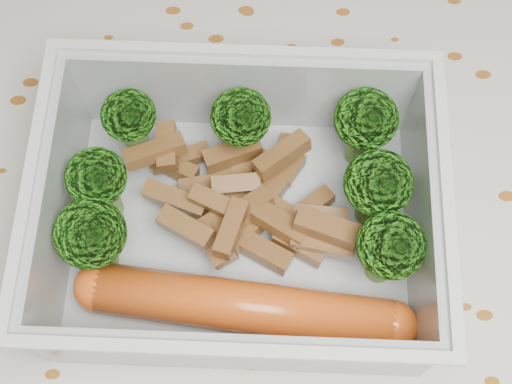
{
  "coord_description": "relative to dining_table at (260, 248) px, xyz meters",
  "views": [
    {
      "loc": [
        -0.01,
        -0.15,
        1.13
      ],
      "look_at": [
        -0.0,
        -0.01,
        0.78
      ],
      "focal_mm": 50.0,
      "sensor_mm": 36.0,
      "label": 1
    }
  ],
  "objects": [
    {
      "name": "dining_table",
      "position": [
        0.0,
        0.0,
        0.0
      ],
      "size": [
        1.4,
        0.9,
        0.75
      ],
      "color": "brown",
      "rests_on": "ground"
    },
    {
      "name": "tablecloth",
      "position": [
        0.0,
        0.0,
        0.05
      ],
      "size": [
        1.46,
        0.96,
        0.19
      ],
      "color": "beige",
      "rests_on": "dining_table"
    },
    {
      "name": "lunch_container",
      "position": [
        -0.01,
        -0.02,
        0.11
      ],
      "size": [
        0.21,
        0.17,
        0.07
      ],
      "color": "silver",
      "rests_on": "tablecloth"
    },
    {
      "name": "broccoli_florets",
      "position": [
        -0.01,
        -0.01,
        0.13
      ],
      "size": [
        0.18,
        0.11,
        0.06
      ],
      "color": "#608C3F",
      "rests_on": "lunch_container"
    },
    {
      "name": "meat_pile",
      "position": [
        -0.01,
        -0.01,
        0.11
      ],
      "size": [
        0.12,
        0.08,
        0.03
      ],
      "color": "brown",
      "rests_on": "lunch_container"
    },
    {
      "name": "sausage",
      "position": [
        -0.01,
        -0.07,
        0.11
      ],
      "size": [
        0.17,
        0.05,
        0.03
      ],
      "color": "#D05015",
      "rests_on": "lunch_container"
    }
  ]
}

